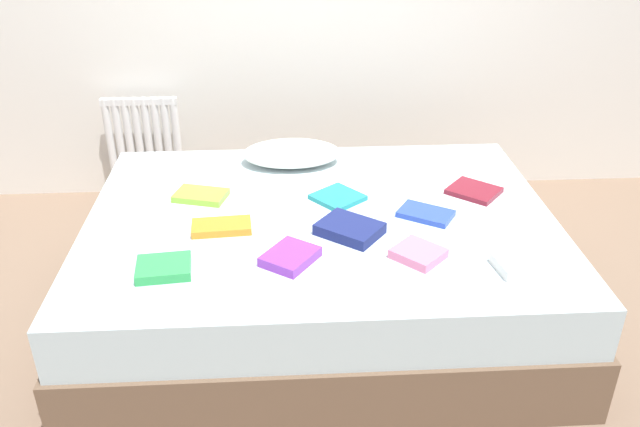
% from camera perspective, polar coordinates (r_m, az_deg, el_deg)
% --- Properties ---
extents(ground_plane, '(8.00, 8.00, 0.00)m').
position_cam_1_polar(ground_plane, '(3.05, 0.06, -8.40)').
color(ground_plane, '#7F6651').
extents(bed, '(2.00, 1.50, 0.50)m').
position_cam_1_polar(bed, '(2.91, 0.06, -4.50)').
color(bed, brown).
rests_on(bed, ground).
extents(radiator, '(0.43, 0.04, 0.54)m').
position_cam_1_polar(radiator, '(4.01, -14.98, 5.95)').
color(radiator, white).
rests_on(radiator, ground).
extents(pillow, '(0.48, 0.29, 0.11)m').
position_cam_1_polar(pillow, '(3.24, -2.48, 5.23)').
color(pillow, white).
rests_on(pillow, bed).
extents(textbook_purple, '(0.24, 0.25, 0.04)m').
position_cam_1_polar(textbook_purple, '(2.46, -2.59, -3.76)').
color(textbook_purple, purple).
rests_on(textbook_purple, bed).
extents(textbook_lime, '(0.25, 0.20, 0.03)m').
position_cam_1_polar(textbook_lime, '(2.96, -10.27, 1.55)').
color(textbook_lime, '#8CC638').
rests_on(textbook_lime, bed).
extents(textbook_white, '(0.20, 0.17, 0.04)m').
position_cam_1_polar(textbook_white, '(2.52, 16.93, -4.21)').
color(textbook_white, white).
rests_on(textbook_white, bed).
extents(textbook_teal, '(0.26, 0.26, 0.02)m').
position_cam_1_polar(textbook_teal, '(2.90, 1.54, 1.40)').
color(textbook_teal, teal).
rests_on(textbook_teal, bed).
extents(textbook_maroon, '(0.27, 0.27, 0.02)m').
position_cam_1_polar(textbook_maroon, '(3.04, 13.17, 1.93)').
color(textbook_maroon, maroon).
rests_on(textbook_maroon, bed).
extents(textbook_green, '(0.21, 0.18, 0.04)m').
position_cam_1_polar(textbook_green, '(2.46, -13.36, -4.60)').
color(textbook_green, green).
rests_on(textbook_green, bed).
extents(textbook_pink, '(0.23, 0.23, 0.04)m').
position_cam_1_polar(textbook_pink, '(2.51, 8.50, -3.44)').
color(textbook_pink, pink).
rests_on(textbook_pink, bed).
extents(textbook_navy, '(0.30, 0.29, 0.05)m').
position_cam_1_polar(textbook_navy, '(2.64, 2.58, -1.33)').
color(textbook_navy, navy).
rests_on(textbook_navy, bed).
extents(textbook_blue, '(0.26, 0.23, 0.02)m').
position_cam_1_polar(textbook_blue, '(2.80, 9.13, -0.02)').
color(textbook_blue, '#2847B7').
rests_on(textbook_blue, bed).
extents(textbook_orange, '(0.25, 0.14, 0.03)m').
position_cam_1_polar(textbook_orange, '(2.69, -8.51, -1.14)').
color(textbook_orange, orange).
rests_on(textbook_orange, bed).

